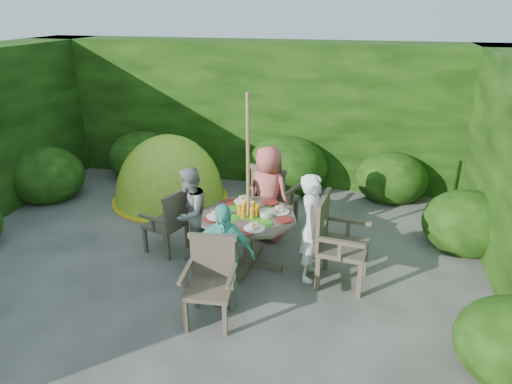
% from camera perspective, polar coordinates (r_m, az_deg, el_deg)
% --- Properties ---
extents(ground, '(60.00, 60.00, 0.00)m').
position_cam_1_polar(ground, '(5.58, -8.51, -11.60)').
color(ground, '#43403C').
rests_on(ground, ground).
extents(hedge_enclosure, '(9.00, 9.00, 2.50)m').
position_cam_1_polar(hedge_enclosure, '(6.17, -4.64, 4.93)').
color(hedge_enclosure, black).
rests_on(hedge_enclosure, ground).
extents(patio_table, '(1.34, 1.34, 0.85)m').
position_cam_1_polar(patio_table, '(5.64, -0.91, -3.89)').
color(patio_table, '#41362A').
rests_on(patio_table, ground).
extents(parasol_pole, '(0.05, 0.05, 2.20)m').
position_cam_1_polar(parasol_pole, '(5.44, -0.99, 0.87)').
color(parasol_pole, olive).
rests_on(parasol_pole, ground).
extents(garden_chair_right, '(0.62, 0.68, 1.04)m').
position_cam_1_polar(garden_chair_right, '(5.42, 9.97, -5.93)').
color(garden_chair_right, '#41362A').
rests_on(garden_chair_right, ground).
extents(garden_chair_left, '(0.58, 0.62, 0.85)m').
position_cam_1_polar(garden_chair_left, '(6.13, -10.78, -3.56)').
color(garden_chair_left, '#41362A').
rests_on(garden_chair_left, ground).
extents(garden_chair_back, '(0.71, 0.66, 0.97)m').
position_cam_1_polar(garden_chair_back, '(6.62, 2.17, -0.51)').
color(garden_chair_back, '#41362A').
rests_on(garden_chair_back, ground).
extents(garden_chair_front, '(0.57, 0.51, 0.87)m').
position_cam_1_polar(garden_chair_front, '(4.83, -5.71, -10.75)').
color(garden_chair_front, '#41362A').
rests_on(garden_chair_front, ground).
extents(child_right, '(0.38, 0.52, 1.33)m').
position_cam_1_polar(child_right, '(5.41, 7.04, -4.44)').
color(child_right, white).
rests_on(child_right, ground).
extents(child_left, '(0.50, 0.62, 1.22)m').
position_cam_1_polar(child_left, '(5.93, -8.23, -2.61)').
color(child_left, gray).
rests_on(child_left, ground).
extents(child_back, '(0.78, 0.65, 1.35)m').
position_cam_1_polar(child_back, '(6.30, 1.55, -0.18)').
color(child_back, '#CE5A55').
rests_on(child_back, ground).
extents(child_front, '(0.72, 0.36, 1.19)m').
position_cam_1_polar(child_front, '(4.99, -4.14, -7.76)').
color(child_front, '#53C3AF').
rests_on(child_front, ground).
extents(dome_tent, '(1.95, 1.95, 2.23)m').
position_cam_1_polar(dome_tent, '(7.96, -10.63, -0.87)').
color(dome_tent, '#9CBC24').
rests_on(dome_tent, ground).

